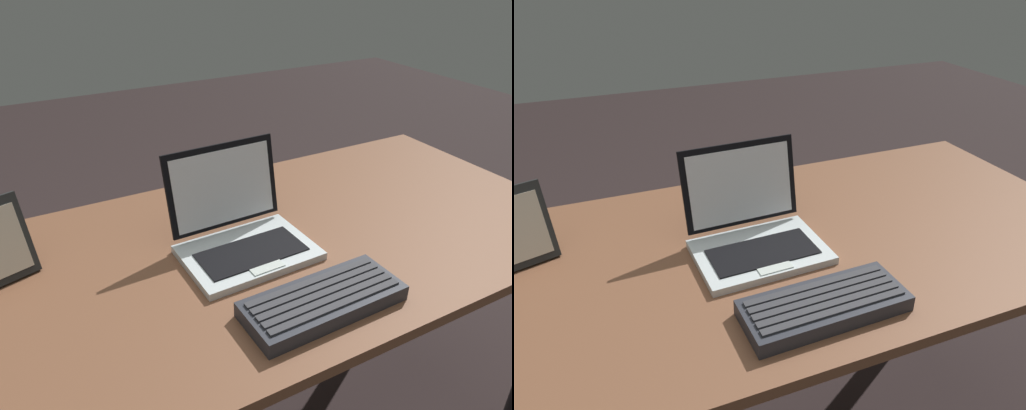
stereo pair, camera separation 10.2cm
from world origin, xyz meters
TOP-DOWN VIEW (x-y plane):
  - desk at (0.00, 0.00)m, footprint 1.75×0.73m
  - laptop_front at (0.05, 0.00)m, footprint 0.28×0.24m
  - external_keyboard at (0.09, -0.24)m, footprint 0.31×0.13m
  - photo_frame at (-0.40, 0.13)m, footprint 0.13×0.09m

SIDE VIEW (x-z plane):
  - desk at x=0.00m, z-range 0.25..0.95m
  - external_keyboard at x=0.09m, z-range 0.70..0.74m
  - laptop_front at x=0.05m, z-range 0.64..0.85m
  - photo_frame at x=-0.40m, z-range 0.70..0.87m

